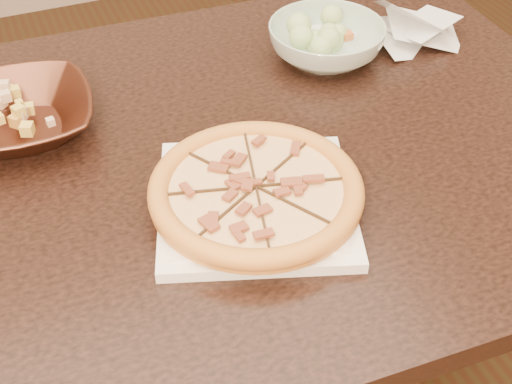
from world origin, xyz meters
TOP-DOWN VIEW (x-y plane):
  - floor at (0.00, 0.00)m, footprint 4.00×4.00m
  - dining_table at (-0.10, -0.14)m, footprint 1.52×1.01m
  - plate at (-0.02, -0.29)m, footprint 0.36×0.36m
  - pizza at (-0.02, -0.29)m, footprint 0.31×0.31m
  - bronze_bowl at (-0.31, 0.03)m, footprint 0.27×0.27m
  - mixed_dish at (-0.31, 0.03)m, footprint 0.11×0.12m
  - salad_bowl at (0.26, 0.05)m, footprint 0.25×0.25m
  - salad at (0.26, 0.05)m, footprint 0.09×0.12m
  - cling_film at (0.47, 0.04)m, footprint 0.20×0.17m

SIDE VIEW (x-z plane):
  - floor at x=0.00m, z-range -0.02..0.00m
  - dining_table at x=-0.10m, z-range 0.28..1.03m
  - plate at x=-0.02m, z-range 0.75..0.77m
  - cling_film at x=0.47m, z-range 0.75..0.80m
  - bronze_bowl at x=-0.31m, z-range 0.75..0.81m
  - pizza at x=-0.02m, z-range 0.77..0.80m
  - salad_bowl at x=0.26m, z-range 0.75..0.82m
  - mixed_dish at x=-0.31m, z-range 0.81..0.84m
  - salad at x=0.26m, z-range 0.82..0.85m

